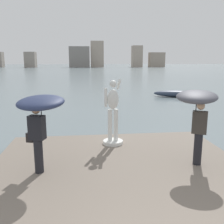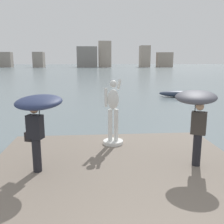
{
  "view_description": "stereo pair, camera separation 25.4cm",
  "coord_description": "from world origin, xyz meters",
  "px_view_note": "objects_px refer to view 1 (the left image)",
  "views": [
    {
      "loc": [
        -0.89,
        -1.59,
        3.19
      ],
      "look_at": [
        0.0,
        6.35,
        1.55
      ],
      "focal_mm": 40.18,
      "sensor_mm": 36.0,
      "label": 1
    },
    {
      "loc": [
        -0.64,
        -1.61,
        3.19
      ],
      "look_at": [
        0.0,
        6.35,
        1.55
      ],
      "focal_mm": 40.18,
      "sensor_mm": 36.0,
      "label": 2
    }
  ],
  "objects_px": {
    "onlooker_right": "(197,106)",
    "boat_mid": "(177,94)",
    "onlooker_left": "(40,111)",
    "statue_white_figure": "(113,116)"
  },
  "relations": [
    {
      "from": "onlooker_left",
      "to": "boat_mid",
      "type": "distance_m",
      "value": 18.05
    },
    {
      "from": "statue_white_figure",
      "to": "onlooker_right",
      "type": "distance_m",
      "value": 2.87
    },
    {
      "from": "statue_white_figure",
      "to": "onlooker_right",
      "type": "xyz_separation_m",
      "value": [
        2.03,
        -1.91,
        0.66
      ]
    },
    {
      "from": "statue_white_figure",
      "to": "boat_mid",
      "type": "distance_m",
      "value": 15.24
    },
    {
      "from": "onlooker_right",
      "to": "boat_mid",
      "type": "bearing_deg",
      "value": 70.92
    },
    {
      "from": "onlooker_left",
      "to": "onlooker_right",
      "type": "bearing_deg",
      "value": 1.6
    },
    {
      "from": "statue_white_figure",
      "to": "onlooker_left",
      "type": "height_order",
      "value": "statue_white_figure"
    },
    {
      "from": "statue_white_figure",
      "to": "onlooker_right",
      "type": "relative_size",
      "value": 1.07
    },
    {
      "from": "boat_mid",
      "to": "onlooker_left",
      "type": "bearing_deg",
      "value": -121.27
    },
    {
      "from": "onlooker_right",
      "to": "onlooker_left",
      "type": "bearing_deg",
      "value": -178.4
    }
  ]
}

